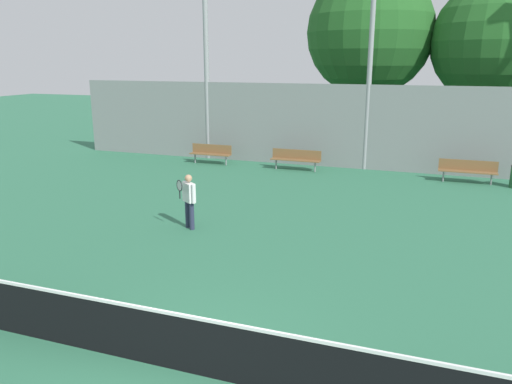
{
  "coord_description": "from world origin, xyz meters",
  "views": [
    {
      "loc": [
        3.16,
        -5.84,
        4.57
      ],
      "look_at": [
        -1.53,
        7.19,
        0.89
      ],
      "focal_mm": 35.0,
      "sensor_mm": 36.0,
      "label": 1
    }
  ],
  "objects_px": {
    "bench_courtside_far": "(211,152)",
    "bench_adjacent_court": "(296,157)",
    "tennis_net": "(189,344)",
    "tree_green_tall": "(370,33)",
    "tennis_player": "(189,198)",
    "tree_dark_dense": "(495,42)",
    "bench_courtside_near": "(468,169)",
    "light_pole_far_right": "(206,31)",
    "light_pole_near_left": "(373,17)"
  },
  "relations": [
    {
      "from": "bench_courtside_far",
      "to": "bench_adjacent_court",
      "type": "relative_size",
      "value": 0.9
    },
    {
      "from": "tennis_net",
      "to": "tree_green_tall",
      "type": "relative_size",
      "value": 1.33
    },
    {
      "from": "tennis_player",
      "to": "bench_adjacent_court",
      "type": "relative_size",
      "value": 0.72
    },
    {
      "from": "tennis_net",
      "to": "tree_dark_dense",
      "type": "xyz_separation_m",
      "value": [
        5.45,
        20.81,
        4.89
      ]
    },
    {
      "from": "bench_courtside_near",
      "to": "tree_green_tall",
      "type": "xyz_separation_m",
      "value": [
        -4.85,
        6.79,
        5.35
      ]
    },
    {
      "from": "tennis_player",
      "to": "tree_dark_dense",
      "type": "distance_m",
      "value": 17.68
    },
    {
      "from": "bench_courtside_near",
      "to": "bench_courtside_far",
      "type": "distance_m",
      "value": 10.74
    },
    {
      "from": "tennis_net",
      "to": "bench_adjacent_court",
      "type": "relative_size",
      "value": 5.66
    },
    {
      "from": "tennis_player",
      "to": "bench_courtside_near",
      "type": "bearing_deg",
      "value": 82.33
    },
    {
      "from": "tennis_player",
      "to": "light_pole_far_right",
      "type": "bearing_deg",
      "value": 146.36
    },
    {
      "from": "light_pole_near_left",
      "to": "bench_courtside_near",
      "type": "bearing_deg",
      "value": -16.83
    },
    {
      "from": "bench_adjacent_court",
      "to": "tree_dark_dense",
      "type": "distance_m",
      "value": 11.18
    },
    {
      "from": "tennis_player",
      "to": "tree_dark_dense",
      "type": "bearing_deg",
      "value": 94.39
    },
    {
      "from": "tree_green_tall",
      "to": "tree_dark_dense",
      "type": "relative_size",
      "value": 1.09
    },
    {
      "from": "bench_courtside_far",
      "to": "tree_green_tall",
      "type": "bearing_deg",
      "value": 49.07
    },
    {
      "from": "tree_green_tall",
      "to": "bench_adjacent_court",
      "type": "bearing_deg",
      "value": -105.8
    },
    {
      "from": "tree_green_tall",
      "to": "tennis_net",
      "type": "bearing_deg",
      "value": -88.97
    },
    {
      "from": "tennis_net",
      "to": "bench_courtside_far",
      "type": "distance_m",
      "value": 15.68
    },
    {
      "from": "light_pole_near_left",
      "to": "light_pole_far_right",
      "type": "distance_m",
      "value": 7.4
    },
    {
      "from": "bench_adjacent_court",
      "to": "light_pole_near_left",
      "type": "height_order",
      "value": "light_pole_near_left"
    },
    {
      "from": "bench_adjacent_court",
      "to": "light_pole_far_right",
      "type": "xyz_separation_m",
      "value": [
        -4.67,
        1.23,
        5.27
      ]
    },
    {
      "from": "bench_adjacent_court",
      "to": "tree_dark_dense",
      "type": "xyz_separation_m",
      "value": [
        7.75,
        6.44,
        4.84
      ]
    },
    {
      "from": "light_pole_near_left",
      "to": "bench_courtside_far",
      "type": "bearing_deg",
      "value": -169.62
    },
    {
      "from": "bench_courtside_near",
      "to": "tennis_net",
      "type": "bearing_deg",
      "value": -107.27
    },
    {
      "from": "bench_courtside_near",
      "to": "bench_adjacent_court",
      "type": "distance_m",
      "value": 6.77
    },
    {
      "from": "bench_adjacent_court",
      "to": "light_pole_near_left",
      "type": "relative_size",
      "value": 0.21
    },
    {
      "from": "light_pole_near_left",
      "to": "tree_dark_dense",
      "type": "relative_size",
      "value": 1.21
    },
    {
      "from": "bench_courtside_near",
      "to": "light_pole_near_left",
      "type": "bearing_deg",
      "value": 163.17
    },
    {
      "from": "tree_green_tall",
      "to": "tennis_player",
      "type": "bearing_deg",
      "value": -100.03
    },
    {
      "from": "bench_courtside_far",
      "to": "bench_adjacent_court",
      "type": "xyz_separation_m",
      "value": [
        3.97,
        0.0,
        0.0
      ]
    },
    {
      "from": "tennis_player",
      "to": "light_pole_far_right",
      "type": "height_order",
      "value": "light_pole_far_right"
    },
    {
      "from": "tree_green_tall",
      "to": "bench_courtside_far",
      "type": "bearing_deg",
      "value": -130.93
    },
    {
      "from": "bench_adjacent_court",
      "to": "light_pole_far_right",
      "type": "distance_m",
      "value": 7.15
    },
    {
      "from": "light_pole_near_left",
      "to": "tree_dark_dense",
      "type": "distance_m",
      "value": 7.29
    },
    {
      "from": "tennis_net",
      "to": "tree_green_tall",
      "type": "xyz_separation_m",
      "value": [
        -0.38,
        21.16,
        5.4
      ]
    },
    {
      "from": "bench_courtside_near",
      "to": "bench_courtside_far",
      "type": "bearing_deg",
      "value": -180.0
    },
    {
      "from": "light_pole_near_left",
      "to": "bench_adjacent_court",
      "type": "bearing_deg",
      "value": -155.79
    },
    {
      "from": "bench_adjacent_court",
      "to": "tennis_net",
      "type": "bearing_deg",
      "value": -80.89
    },
    {
      "from": "light_pole_near_left",
      "to": "tree_green_tall",
      "type": "height_order",
      "value": "light_pole_near_left"
    },
    {
      "from": "light_pole_far_right",
      "to": "bench_courtside_far",
      "type": "bearing_deg",
      "value": -60.43
    },
    {
      "from": "tennis_player",
      "to": "light_pole_far_right",
      "type": "relative_size",
      "value": 0.16
    },
    {
      "from": "bench_courtside_far",
      "to": "light_pole_far_right",
      "type": "height_order",
      "value": "light_pole_far_right"
    },
    {
      "from": "tennis_player",
      "to": "bench_courtside_far",
      "type": "distance_m",
      "value": 8.98
    },
    {
      "from": "tennis_net",
      "to": "light_pole_near_left",
      "type": "height_order",
      "value": "light_pole_near_left"
    },
    {
      "from": "bench_courtside_far",
      "to": "light_pole_far_right",
      "type": "bearing_deg",
      "value": 119.57
    },
    {
      "from": "light_pole_near_left",
      "to": "tree_dark_dense",
      "type": "xyz_separation_m",
      "value": [
        5.03,
        5.21,
        -0.84
      ]
    },
    {
      "from": "bench_courtside_near",
      "to": "light_pole_near_left",
      "type": "relative_size",
      "value": 0.21
    },
    {
      "from": "light_pole_near_left",
      "to": "tree_dark_dense",
      "type": "height_order",
      "value": "light_pole_near_left"
    },
    {
      "from": "bench_courtside_far",
      "to": "tennis_player",
      "type": "bearing_deg",
      "value": -69.08
    },
    {
      "from": "tennis_net",
      "to": "bench_adjacent_court",
      "type": "distance_m",
      "value": 14.55
    }
  ]
}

